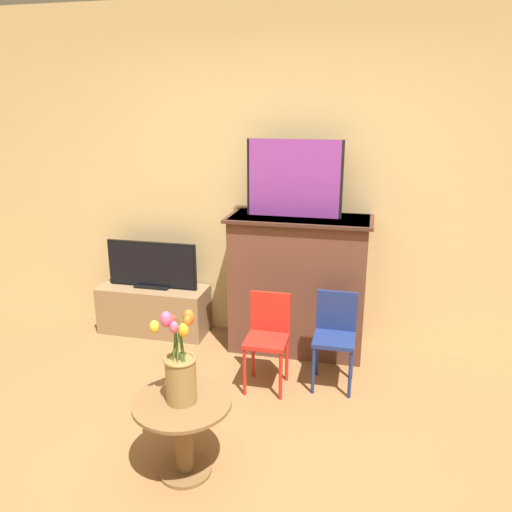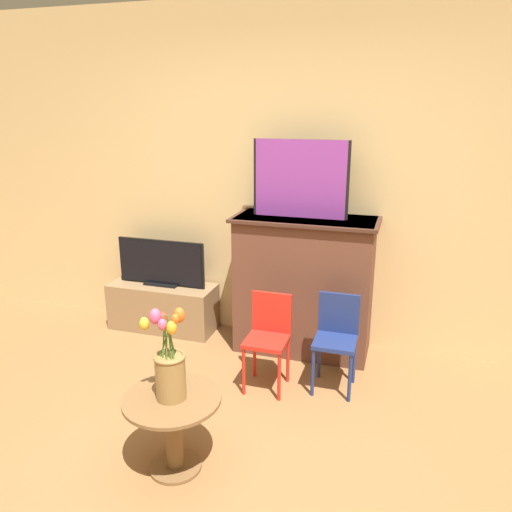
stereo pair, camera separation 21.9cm
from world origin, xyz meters
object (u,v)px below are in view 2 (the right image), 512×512
Objects in this scene: painting at (300,179)px; chair_blue at (336,335)px; chair_red at (268,334)px; tv_monitor at (161,263)px; vase_tulips at (169,366)px.

painting is 1.17m from chair_blue.
chair_red is 1.00× the size of chair_blue.
tv_monitor is at bearing 150.93° from chair_red.
vase_tulips is (-0.26, -0.98, 0.23)m from chair_red.
vase_tulips reaches higher than chair_blue.
vase_tulips is (-0.32, -1.59, -0.76)m from painting.
painting is at bearing 83.93° from chair_red.
chair_blue is at bearing 15.47° from chair_red.
chair_blue is at bearing -17.75° from tv_monitor.
tv_monitor is 1.19× the size of chair_red.
chair_red is 1.30× the size of vase_tulips.
vase_tulips is at bearing -101.43° from painting.
tv_monitor is 1.19× the size of chair_blue.
chair_red is 1.04m from vase_tulips.
chair_blue is 1.30× the size of vase_tulips.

